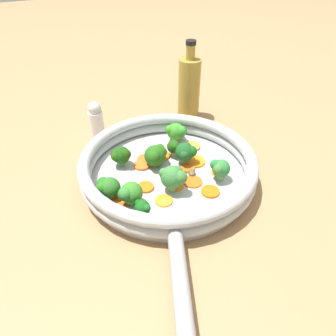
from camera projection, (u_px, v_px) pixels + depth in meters
ground_plane at (168, 180)px, 0.69m from camera, size 4.00×4.00×0.00m
skillet at (168, 177)px, 0.68m from camera, size 0.34×0.34×0.02m
skillet_rim_wall at (168, 165)px, 0.66m from camera, size 0.36×0.36×0.05m
skillet_handle at (181, 294)px, 0.45m from camera, size 0.09×0.22×0.03m
skillet_rivet_left at (151, 231)px, 0.55m from camera, size 0.01×0.01×0.01m
skillet_rivet_right at (197, 229)px, 0.55m from camera, size 0.01×0.01×0.01m
carrot_slice_0 at (147, 160)px, 0.71m from camera, size 0.06×0.06×0.01m
carrot_slice_1 at (188, 168)px, 0.69m from camera, size 0.03×0.03×0.01m
carrot_slice_2 at (195, 161)px, 0.71m from camera, size 0.05×0.05×0.00m
carrot_slice_3 at (210, 192)px, 0.63m from camera, size 0.05×0.05×0.01m
carrot_slice_4 at (162, 155)px, 0.73m from camera, size 0.04×0.04×0.01m
carrot_slice_5 at (164, 201)px, 0.61m from camera, size 0.04×0.04×0.00m
carrot_slice_6 at (170, 178)px, 0.66m from camera, size 0.05×0.05×0.00m
carrot_slice_7 at (218, 171)px, 0.68m from camera, size 0.04×0.04×0.01m
carrot_slice_8 at (193, 182)px, 0.66m from camera, size 0.05×0.05×0.00m
carrot_slice_9 at (192, 146)px, 0.75m from camera, size 0.05×0.05×0.01m
carrot_slice_10 at (142, 165)px, 0.70m from camera, size 0.04×0.04×0.01m
carrot_slice_11 at (177, 185)px, 0.65m from camera, size 0.04×0.04×0.00m
carrot_slice_12 at (121, 200)px, 0.61m from camera, size 0.06×0.06×0.01m
carrot_slice_13 at (146, 187)px, 0.64m from camera, size 0.04×0.04×0.00m
broccoli_floret_0 at (174, 147)px, 0.71m from camera, size 0.03×0.03×0.04m
broccoli_floret_1 at (143, 209)px, 0.57m from camera, size 0.03×0.03×0.04m
broccoli_floret_2 at (176, 131)px, 0.76m from camera, size 0.05×0.04×0.05m
broccoli_floret_3 at (130, 194)px, 0.59m from camera, size 0.05×0.04×0.05m
broccoli_floret_4 at (121, 155)px, 0.68m from camera, size 0.04×0.04×0.05m
broccoli_floret_5 at (107, 187)px, 0.60m from camera, size 0.04×0.04×0.05m
broccoli_floret_6 at (156, 155)px, 0.68m from camera, size 0.05×0.05×0.05m
broccoli_floret_7 at (173, 177)px, 0.62m from camera, size 0.05×0.05×0.06m
broccoli_floret_8 at (186, 152)px, 0.69m from camera, size 0.04×0.04×0.05m
broccoli_floret_9 at (220, 168)px, 0.65m from camera, size 0.04×0.04×0.05m
mushroom_piece_0 at (192, 173)px, 0.67m from camera, size 0.02×0.02×0.01m
salt_shaker at (96, 120)px, 0.80m from camera, size 0.04×0.04×0.09m
oil_bottle at (189, 88)px, 0.85m from camera, size 0.06×0.06×0.21m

